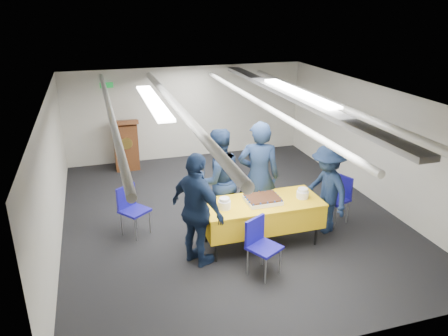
{
  "coord_description": "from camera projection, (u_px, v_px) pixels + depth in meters",
  "views": [
    {
      "loc": [
        -2.24,
        -7.05,
        3.84
      ],
      "look_at": [
        -0.15,
        -0.2,
        1.05
      ],
      "focal_mm": 35.0,
      "sensor_mm": 36.0,
      "label": 1
    }
  ],
  "objects": [
    {
      "name": "sailor_a",
      "position": [
        259.0,
        177.0,
        7.49
      ],
      "size": [
        0.83,
        0.68,
        1.97
      ],
      "primitive_type": "imported",
      "rotation": [
        0.0,
        0.0,
        2.8
      ],
      "color": "#0D1A32",
      "rests_on": "ground"
    },
    {
      "name": "sailor_c",
      "position": [
        197.0,
        210.0,
        6.49
      ],
      "size": [
        0.9,
        1.13,
        1.79
      ],
      "primitive_type": "imported",
      "rotation": [
        0.0,
        0.0,
        2.08
      ],
      "color": "#0D1A32",
      "rests_on": "ground"
    },
    {
      "name": "podium",
      "position": [
        126.0,
        144.0,
        10.34
      ],
      "size": [
        0.62,
        0.53,
        1.25
      ],
      "color": "brown",
      "rests_on": "ground"
    },
    {
      "name": "chair_right",
      "position": [
        338.0,
        194.0,
        7.9
      ],
      "size": [
        0.54,
        0.54,
        0.87
      ],
      "color": "gray",
      "rests_on": "ground"
    },
    {
      "name": "ground",
      "position": [
        229.0,
        215.0,
        8.28
      ],
      "size": [
        7.0,
        7.0,
        0.0
      ],
      "primitive_type": "plane",
      "color": "black",
      "rests_on": "ground"
    },
    {
      "name": "plate_stack_left",
      "position": [
        224.0,
        204.0,
        6.8
      ],
      "size": [
        0.2,
        0.2,
        0.18
      ],
      "color": "white",
      "rests_on": "serving_table"
    },
    {
      "name": "chair_near",
      "position": [
        260.0,
        241.0,
        6.38
      ],
      "size": [
        0.57,
        0.57,
        0.87
      ],
      "color": "gray",
      "rests_on": "ground"
    },
    {
      "name": "sheet_cake",
      "position": [
        263.0,
        199.0,
        7.03
      ],
      "size": [
        0.56,
        0.43,
        0.1
      ],
      "color": "white",
      "rests_on": "serving_table"
    },
    {
      "name": "sailor_d",
      "position": [
        326.0,
        189.0,
        7.47
      ],
      "size": [
        0.71,
        1.09,
        1.57
      ],
      "primitive_type": "imported",
      "rotation": [
        0.0,
        0.0,
        -1.44
      ],
      "color": "#0D1A32",
      "rests_on": "ground"
    },
    {
      "name": "plate_stack_right",
      "position": [
        303.0,
        193.0,
        7.17
      ],
      "size": [
        0.2,
        0.2,
        0.17
      ],
      "color": "white",
      "rests_on": "serving_table"
    },
    {
      "name": "sailor_b",
      "position": [
        218.0,
        180.0,
        7.52
      ],
      "size": [
        1.01,
        0.86,
        1.83
      ],
      "primitive_type": "imported",
      "rotation": [
        0.0,
        0.0,
        3.35
      ],
      "color": "#0D1A32",
      "rests_on": "ground"
    },
    {
      "name": "chair_left",
      "position": [
        131.0,
        205.0,
        7.47
      ],
      "size": [
        0.59,
        0.59,
        0.87
      ],
      "color": "gray",
      "rests_on": "ground"
    },
    {
      "name": "room_shell",
      "position": [
        227.0,
        117.0,
        8.02
      ],
      "size": [
        6.0,
        7.0,
        2.3
      ],
      "color": "beige",
      "rests_on": "ground"
    },
    {
      "name": "serving_table",
      "position": [
        261.0,
        213.0,
        7.13
      ],
      "size": [
        1.96,
        0.85,
        0.77
      ],
      "color": "black",
      "rests_on": "ground"
    }
  ]
}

